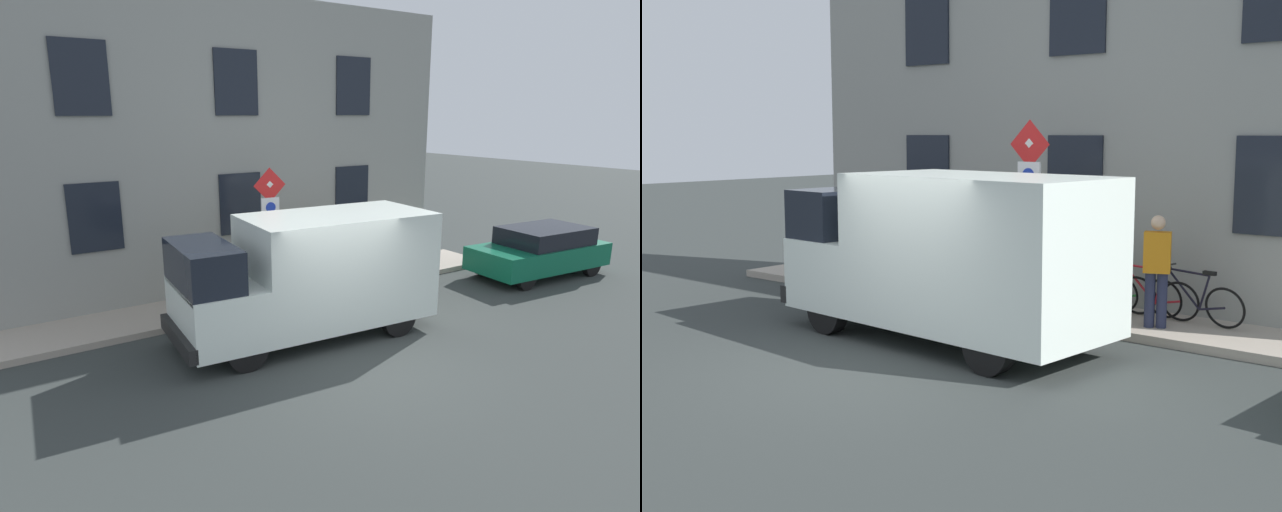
% 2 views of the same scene
% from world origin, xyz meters
% --- Properties ---
extents(ground_plane, '(80.00, 80.00, 0.00)m').
position_xyz_m(ground_plane, '(0.00, 0.00, 0.00)').
color(ground_plane, '#333836').
extents(sidewalk_slab, '(1.69, 14.45, 0.14)m').
position_xyz_m(sidewalk_slab, '(4.23, 0.00, 0.07)').
color(sidewalk_slab, '#A89C8D').
rests_on(sidewalk_slab, ground_plane).
extents(building_facade, '(0.75, 12.45, 7.17)m').
position_xyz_m(building_facade, '(5.42, 0.00, 3.59)').
color(building_facade, gray).
rests_on(building_facade, ground_plane).
extents(sign_post_stacked, '(0.16, 0.56, 3.03)m').
position_xyz_m(sign_post_stacked, '(3.59, -0.05, 2.09)').
color(sign_post_stacked, '#474C47').
rests_on(sign_post_stacked, sidewalk_slab).
extents(delivery_van, '(2.38, 5.46, 2.50)m').
position_xyz_m(delivery_van, '(1.68, 0.07, 1.33)').
color(delivery_van, white).
rests_on(delivery_van, ground_plane).
extents(parked_hatchback, '(2.04, 4.12, 1.38)m').
position_xyz_m(parked_hatchback, '(1.83, -7.66, 0.73)').
color(parked_hatchback, '#0E6141').
rests_on(parked_hatchback, ground_plane).
extents(bicycle_black, '(0.46, 1.72, 0.89)m').
position_xyz_m(bicycle_black, '(4.53, -2.50, 0.51)').
color(bicycle_black, black).
rests_on(bicycle_black, sidewalk_slab).
extents(bicycle_red, '(0.46, 1.71, 0.89)m').
position_xyz_m(bicycle_red, '(4.52, -1.75, 0.51)').
color(bicycle_red, black).
rests_on(bicycle_red, sidewalk_slab).
extents(bicycle_green, '(0.46, 1.72, 0.89)m').
position_xyz_m(bicycle_green, '(4.52, -1.00, 0.51)').
color(bicycle_green, black).
rests_on(bicycle_green, sidewalk_slab).
extents(pedestrian, '(0.39, 0.47, 1.72)m').
position_xyz_m(pedestrian, '(3.95, -2.15, 1.07)').
color(pedestrian, '#262B47').
rests_on(pedestrian, sidewalk_slab).
extents(litter_bin, '(0.44, 0.44, 0.90)m').
position_xyz_m(litter_bin, '(3.74, -0.83, 0.59)').
color(litter_bin, '#2D5133').
rests_on(litter_bin, sidewalk_slab).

